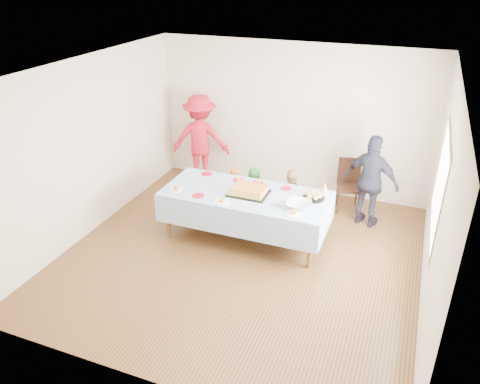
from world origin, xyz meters
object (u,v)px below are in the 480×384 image
at_px(dining_chair, 349,181).
at_px(party_table, 246,196).
at_px(adult_left, 201,139).
at_px(birthday_cake, 249,191).

bearing_deg(dining_chair, party_table, -143.65).
bearing_deg(party_table, adult_left, 132.43).
bearing_deg(party_table, birthday_cake, -6.95).
relative_size(party_table, dining_chair, 2.78).
height_order(party_table, birthday_cake, birthday_cake).
bearing_deg(dining_chair, birthday_cake, -142.43).
distance_m(birthday_cake, adult_left, 2.37).
xyz_separation_m(party_table, dining_chair, (1.30, 1.58, -0.22)).
bearing_deg(birthday_cake, party_table, 173.05).
relative_size(birthday_cake, adult_left, 0.34).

